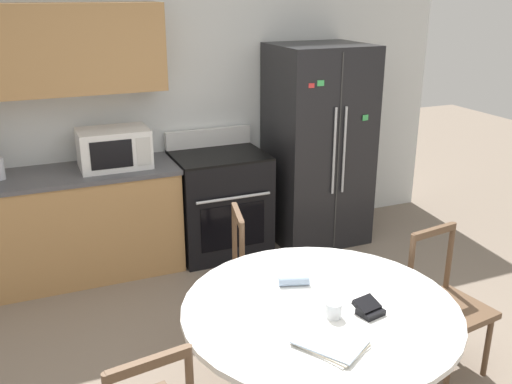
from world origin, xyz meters
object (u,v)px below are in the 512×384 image
at_px(refrigerator, 317,145).
at_px(oven_range, 220,202).
at_px(dining_chair_far, 261,274).
at_px(candle_glass, 334,311).
at_px(wallet, 369,308).
at_px(microwave, 114,148).
at_px(dining_chair_right, 446,307).

height_order(refrigerator, oven_range, refrigerator).
xyz_separation_m(refrigerator, oven_range, (-0.95, 0.05, -0.44)).
distance_m(dining_chair_far, candle_glass, 1.15).
bearing_deg(wallet, dining_chair_far, 94.60).
bearing_deg(refrigerator, oven_range, 176.79).
relative_size(oven_range, wallet, 7.29).
bearing_deg(refrigerator, microwave, 177.42).
height_order(microwave, wallet, microwave).
bearing_deg(refrigerator, dining_chair_right, -96.56).
height_order(oven_range, wallet, oven_range).
distance_m(microwave, dining_chair_far, 1.66).
relative_size(refrigerator, wallet, 12.32).
distance_m(oven_range, dining_chair_right, 2.29).
distance_m(refrigerator, dining_chair_far, 1.77).
bearing_deg(dining_chair_far, wallet, 17.47).
height_order(dining_chair_far, dining_chair_right, same).
bearing_deg(wallet, dining_chair_right, 20.59).
distance_m(candle_glass, wallet, 0.18).
bearing_deg(candle_glass, refrigerator, 63.07).
bearing_deg(microwave, dining_chair_right, -54.17).
bearing_deg(dining_chair_far, refrigerator, 151.73).
xyz_separation_m(refrigerator, wallet, (-1.03, -2.42, -0.14)).
xyz_separation_m(microwave, dining_chair_right, (1.59, -2.20, -0.62)).
xyz_separation_m(oven_range, candle_glass, (-0.26, -2.43, 0.31)).
relative_size(candle_glass, wallet, 0.55).
relative_size(dining_chair_far, dining_chair_right, 1.00).
height_order(dining_chair_right, candle_glass, dining_chair_right).
bearing_deg(oven_range, wallet, -91.90).
height_order(refrigerator, wallet, refrigerator).
relative_size(refrigerator, dining_chair_right, 2.02).
height_order(microwave, dining_chair_right, microwave).
distance_m(refrigerator, candle_glass, 2.67).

